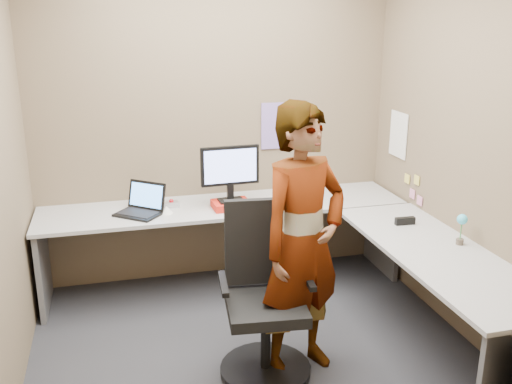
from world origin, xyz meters
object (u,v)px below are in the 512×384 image
object	(u,v)px
monitor	(230,169)
office_chair	(264,307)
person	(303,243)
desk	(297,242)

from	to	relation	value
monitor	office_chair	size ratio (longest dim) A/B	0.43
office_chair	person	size ratio (longest dim) A/B	0.63
office_chair	person	world-z (taller)	person
desk	monitor	bearing A→B (deg)	127.99
office_chair	person	xyz separation A→B (m)	(0.24, -0.03, 0.42)
desk	office_chair	xyz separation A→B (m)	(-0.43, -0.65, -0.14)
desk	monitor	xyz separation A→B (m)	(-0.40, 0.51, 0.46)
desk	person	distance (m)	0.76
desk	office_chair	world-z (taller)	office_chair
desk	monitor	size ratio (longest dim) A/B	6.34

